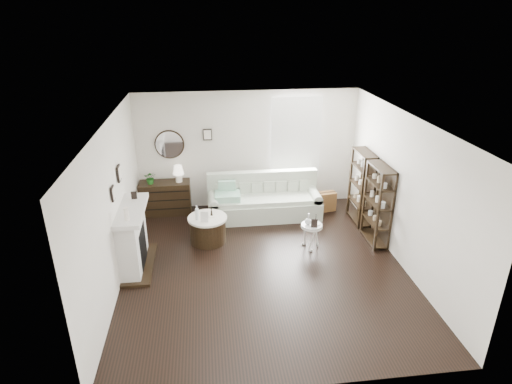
{
  "coord_description": "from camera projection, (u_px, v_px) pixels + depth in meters",
  "views": [
    {
      "loc": [
        -0.95,
        -6.57,
        4.34
      ],
      "look_at": [
        -0.05,
        0.8,
        1.13
      ],
      "focal_mm": 30.0,
      "sensor_mm": 36.0,
      "label": 1
    }
  ],
  "objects": [
    {
      "name": "fireplace",
      "position": [
        133.0,
        240.0,
        7.61
      ],
      "size": [
        0.5,
        1.4,
        1.84
      ],
      "color": "silver",
      "rests_on": "ground"
    },
    {
      "name": "card_frame_ped",
      "position": [
        314.0,
        223.0,
        8.1
      ],
      "size": [
        0.13,
        0.08,
        0.16
      ],
      "primitive_type": "cube",
      "rotation": [
        -0.21,
        0.0,
        -0.24
      ],
      "color": "black",
      "rests_on": "pedestal_table"
    },
    {
      "name": "potted_plant",
      "position": [
        150.0,
        178.0,
        9.42
      ],
      "size": [
        0.26,
        0.23,
        0.29
      ],
      "primitive_type": "imported",
      "rotation": [
        0.0,
        0.0,
        0.01
      ],
      "color": "#1A5217",
      "rests_on": "dresser"
    },
    {
      "name": "room",
      "position": [
        280.0,
        139.0,
        9.72
      ],
      "size": [
        5.5,
        5.5,
        5.5
      ],
      "color": "black",
      "rests_on": "ground"
    },
    {
      "name": "quilt",
      "position": [
        228.0,
        196.0,
        9.31
      ],
      "size": [
        0.57,
        0.47,
        0.14
      ],
      "primitive_type": "cube",
      "rotation": [
        0.0,
        0.0,
        -0.04
      ],
      "color": "#23815F",
      "rests_on": "sofa"
    },
    {
      "name": "eiffel_drum",
      "position": [
        211.0,
        211.0,
        8.45
      ],
      "size": [
        0.12,
        0.12,
        0.2
      ],
      "primitive_type": null,
      "rotation": [
        0.0,
        0.0,
        0.08
      ],
      "color": "black",
      "rests_on": "drum_table"
    },
    {
      "name": "sofa",
      "position": [
        264.0,
        202.0,
        9.61
      ],
      "size": [
        2.49,
        0.86,
        0.97
      ],
      "color": "beige",
      "rests_on": "ground"
    },
    {
      "name": "pedestal_table",
      "position": [
        312.0,
        226.0,
        8.25
      ],
      "size": [
        0.42,
        0.42,
        0.5
      ],
      "rotation": [
        0.0,
        0.0,
        -0.11
      ],
      "color": "silver",
      "rests_on": "ground"
    },
    {
      "name": "dresser",
      "position": [
        166.0,
        198.0,
        9.7
      ],
      "size": [
        1.13,
        0.49,
        0.75
      ],
      "color": "black",
      "rests_on": "ground"
    },
    {
      "name": "drum_table",
      "position": [
        208.0,
        229.0,
        8.54
      ],
      "size": [
        0.78,
        0.78,
        0.54
      ],
      "rotation": [
        0.0,
        0.0,
        -0.38
      ],
      "color": "black",
      "rests_on": "ground"
    },
    {
      "name": "table_lamp",
      "position": [
        178.0,
        174.0,
        9.51
      ],
      "size": [
        0.29,
        0.29,
        0.39
      ],
      "primitive_type": null,
      "rotation": [
        0.0,
        0.0,
        -0.22
      ],
      "color": "white",
      "rests_on": "dresser"
    },
    {
      "name": "flask_ped",
      "position": [
        308.0,
        219.0,
        8.19
      ],
      "size": [
        0.12,
        0.12,
        0.23
      ],
      "primitive_type": null,
      "color": "silver",
      "rests_on": "pedestal_table"
    },
    {
      "name": "shelf_unit_near",
      "position": [
        377.0,
        205.0,
        8.35
      ],
      "size": [
        0.3,
        0.8,
        1.6
      ],
      "color": "black",
      "rests_on": "ground"
    },
    {
      "name": "shelf_unit_far",
      "position": [
        362.0,
        187.0,
        9.17
      ],
      "size": [
        0.3,
        0.8,
        1.6
      ],
      "color": "black",
      "rests_on": "ground"
    },
    {
      "name": "eiffel_ped",
      "position": [
        316.0,
        219.0,
        8.23
      ],
      "size": [
        0.11,
        0.11,
        0.18
      ],
      "primitive_type": null,
      "rotation": [
        0.0,
        0.0,
        -0.08
      ],
      "color": "black",
      "rests_on": "pedestal_table"
    },
    {
      "name": "bottle_drum",
      "position": [
        197.0,
        213.0,
        8.27
      ],
      "size": [
        0.07,
        0.07,
        0.3
      ],
      "primitive_type": "cylinder",
      "color": "silver",
      "rests_on": "drum_table"
    },
    {
      "name": "card_frame_drum",
      "position": [
        204.0,
        217.0,
        8.21
      ],
      "size": [
        0.16,
        0.08,
        0.21
      ],
      "primitive_type": "cube",
      "rotation": [
        -0.21,
        0.0,
        -0.18
      ],
      "color": "silver",
      "rests_on": "drum_table"
    },
    {
      "name": "suitcase",
      "position": [
        321.0,
        202.0,
        9.85
      ],
      "size": [
        0.7,
        0.34,
        0.45
      ],
      "primitive_type": "cube",
      "rotation": [
        0.0,
        0.0,
        0.18
      ],
      "color": "brown",
      "rests_on": "ground"
    }
  ]
}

